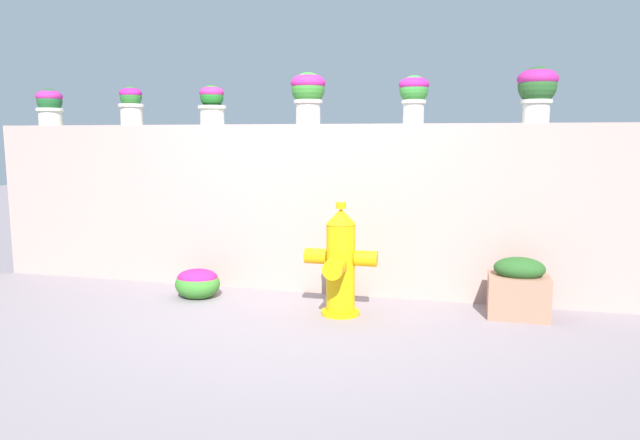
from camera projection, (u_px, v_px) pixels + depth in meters
ground_plane at (271, 326)px, 4.49m from camera, size 24.00×24.00×0.00m
stone_wall at (311, 208)px, 5.53m from camera, size 6.49×0.37×1.55m
potted_plant_0 at (50, 105)px, 6.08m from camera, size 0.28×0.28×0.38m
potted_plant_1 at (131, 103)px, 5.86m from camera, size 0.25×0.25×0.39m
potted_plant_2 at (212, 103)px, 5.67m from camera, size 0.27×0.27×0.38m
potted_plant_3 at (308, 92)px, 5.42m from camera, size 0.32×0.32×0.48m
potted_plant_4 at (414, 93)px, 5.15m from camera, size 0.27×0.27×0.42m
potted_plant_5 at (537, 88)px, 4.88m from camera, size 0.33×0.33×0.47m
fire_hydrant at (340, 264)px, 4.72m from camera, size 0.59×0.47×0.92m
flower_bush_left at (198, 282)px, 5.28m from camera, size 0.41×0.37×0.27m
planter_box at (518, 289)px, 4.69m from camera, size 0.47×0.34×0.49m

